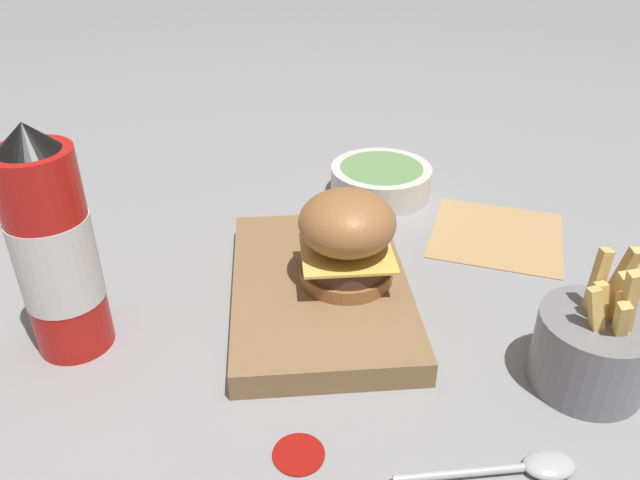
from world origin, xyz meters
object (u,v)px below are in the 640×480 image
(ketchup_bottle, at_px, (55,251))
(side_bowl, at_px, (381,180))
(spoon, at_px, (526,467))
(burger, at_px, (347,237))
(serving_board, at_px, (320,289))
(fries_basket, at_px, (593,348))

(ketchup_bottle, xyz_separation_m, side_bowl, (-0.30, 0.37, -0.09))
(spoon, bearing_deg, ketchup_bottle, 152.64)
(burger, relative_size, ketchup_bottle, 0.44)
(serving_board, height_order, burger, burger)
(side_bowl, bearing_deg, fries_basket, 17.41)
(burger, bearing_deg, ketchup_bottle, -79.91)
(side_bowl, distance_m, spoon, 0.50)
(ketchup_bottle, distance_m, side_bowl, 0.48)
(ketchup_bottle, distance_m, fries_basket, 0.51)
(serving_board, relative_size, burger, 2.85)
(fries_basket, bearing_deg, side_bowl, -162.59)
(burger, bearing_deg, fries_basket, 54.35)
(burger, height_order, spoon, burger)
(serving_board, xyz_separation_m, burger, (0.00, 0.03, 0.07))
(fries_basket, xyz_separation_m, spoon, (0.10, -0.09, -0.04))
(fries_basket, distance_m, side_bowl, 0.42)
(burger, bearing_deg, side_bowl, 161.82)
(spoon, bearing_deg, serving_board, 119.24)
(side_bowl, xyz_separation_m, spoon, (0.50, 0.03, -0.02))
(ketchup_bottle, relative_size, fries_basket, 1.71)
(ketchup_bottle, relative_size, spoon, 1.58)
(serving_board, bearing_deg, ketchup_bottle, -78.69)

